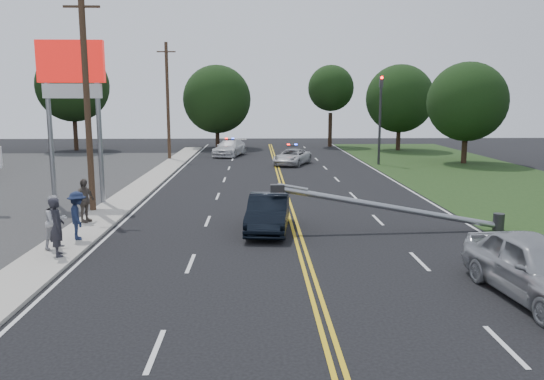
{
  "coord_description": "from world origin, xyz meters",
  "views": [
    {
      "loc": [
        -1.56,
        -12.39,
        5.17
      ],
      "look_at": [
        -0.97,
        7.99,
        1.7
      ],
      "focal_mm": 35.0,
      "sensor_mm": 36.0,
      "label": 1
    }
  ],
  "objects_px": {
    "waiting_sedan": "(538,267)",
    "bystander_a": "(57,227)",
    "pylon_sign": "(72,83)",
    "utility_pole_far": "(168,101)",
    "crashed_sedan": "(268,213)",
    "bystander_c": "(78,215)",
    "bystander_b": "(56,222)",
    "utility_pole_mid": "(87,102)",
    "emergency_a": "(292,157)",
    "emergency_b": "(230,148)",
    "fallen_streetlight": "(402,209)",
    "traffic_signal": "(380,112)",
    "bystander_d": "(84,201)"
  },
  "relations": [
    {
      "from": "waiting_sedan",
      "to": "bystander_a",
      "type": "height_order",
      "value": "bystander_a"
    },
    {
      "from": "pylon_sign",
      "to": "utility_pole_far",
      "type": "relative_size",
      "value": 0.8
    },
    {
      "from": "crashed_sedan",
      "to": "bystander_c",
      "type": "height_order",
      "value": "bystander_c"
    },
    {
      "from": "bystander_a",
      "to": "bystander_b",
      "type": "bearing_deg",
      "value": -2.15
    },
    {
      "from": "waiting_sedan",
      "to": "bystander_a",
      "type": "xyz_separation_m",
      "value": [
        -13.85,
        3.92,
        0.23
      ]
    },
    {
      "from": "utility_pole_mid",
      "to": "waiting_sedan",
      "type": "height_order",
      "value": "utility_pole_mid"
    },
    {
      "from": "utility_pole_far",
      "to": "utility_pole_mid",
      "type": "bearing_deg",
      "value": -90.0
    },
    {
      "from": "utility_pole_far",
      "to": "emergency_a",
      "type": "bearing_deg",
      "value": -20.43
    },
    {
      "from": "bystander_a",
      "to": "bystander_b",
      "type": "height_order",
      "value": "bystander_a"
    },
    {
      "from": "emergency_b",
      "to": "bystander_b",
      "type": "bearing_deg",
      "value": -83.24
    },
    {
      "from": "bystander_b",
      "to": "pylon_sign",
      "type": "bearing_deg",
      "value": 42.58
    },
    {
      "from": "fallen_streetlight",
      "to": "emergency_b",
      "type": "height_order",
      "value": "fallen_streetlight"
    },
    {
      "from": "utility_pole_mid",
      "to": "bystander_b",
      "type": "xyz_separation_m",
      "value": [
        0.73,
        -6.46,
        -4.04
      ]
    },
    {
      "from": "bystander_a",
      "to": "bystander_c",
      "type": "relative_size",
      "value": 1.09
    },
    {
      "from": "emergency_a",
      "to": "bystander_a",
      "type": "xyz_separation_m",
      "value": [
        -9.37,
        -25.49,
        0.46
      ]
    },
    {
      "from": "pylon_sign",
      "to": "traffic_signal",
      "type": "xyz_separation_m",
      "value": [
        18.8,
        16.0,
        -1.79
      ]
    },
    {
      "from": "emergency_a",
      "to": "bystander_b",
      "type": "distance_m",
      "value": 26.43
    },
    {
      "from": "crashed_sedan",
      "to": "bystander_a",
      "type": "xyz_separation_m",
      "value": [
        -6.97,
        -3.65,
        0.36
      ]
    },
    {
      "from": "waiting_sedan",
      "to": "bystander_b",
      "type": "relative_size",
      "value": 2.71
    },
    {
      "from": "traffic_signal",
      "to": "bystander_b",
      "type": "bearing_deg",
      "value": -124.44
    },
    {
      "from": "utility_pole_mid",
      "to": "emergency_b",
      "type": "bearing_deg",
      "value": 78.45
    },
    {
      "from": "traffic_signal",
      "to": "fallen_streetlight",
      "type": "relative_size",
      "value": 0.75
    },
    {
      "from": "emergency_b",
      "to": "bystander_b",
      "type": "xyz_separation_m",
      "value": [
        -4.39,
        -31.5,
        0.28
      ]
    },
    {
      "from": "traffic_signal",
      "to": "bystander_d",
      "type": "bearing_deg",
      "value": -129.77
    },
    {
      "from": "bystander_c",
      "to": "bystander_d",
      "type": "bearing_deg",
      "value": -9.43
    },
    {
      "from": "utility_pole_mid",
      "to": "bystander_b",
      "type": "bearing_deg",
      "value": -83.56
    },
    {
      "from": "pylon_sign",
      "to": "waiting_sedan",
      "type": "distance_m",
      "value": 21.63
    },
    {
      "from": "crashed_sedan",
      "to": "bystander_d",
      "type": "xyz_separation_m",
      "value": [
        -7.65,
        1.23,
        0.31
      ]
    },
    {
      "from": "utility_pole_mid",
      "to": "crashed_sedan",
      "type": "height_order",
      "value": "utility_pole_mid"
    },
    {
      "from": "crashed_sedan",
      "to": "bystander_b",
      "type": "relative_size",
      "value": 2.38
    },
    {
      "from": "fallen_streetlight",
      "to": "bystander_b",
      "type": "distance_m",
      "value": 12.9
    },
    {
      "from": "emergency_a",
      "to": "bystander_d",
      "type": "bearing_deg",
      "value": -93.05
    },
    {
      "from": "bystander_c",
      "to": "crashed_sedan",
      "type": "bearing_deg",
      "value": -100.03
    },
    {
      "from": "traffic_signal",
      "to": "crashed_sedan",
      "type": "bearing_deg",
      "value": -113.43
    },
    {
      "from": "waiting_sedan",
      "to": "bystander_c",
      "type": "distance_m",
      "value": 15.13
    },
    {
      "from": "fallen_streetlight",
      "to": "utility_pole_mid",
      "type": "distance_m",
      "value": 14.58
    },
    {
      "from": "traffic_signal",
      "to": "emergency_a",
      "type": "bearing_deg",
      "value": 179.18
    },
    {
      "from": "utility_pole_far",
      "to": "crashed_sedan",
      "type": "distance_m",
      "value": 27.33
    },
    {
      "from": "utility_pole_mid",
      "to": "emergency_b",
      "type": "distance_m",
      "value": 25.91
    },
    {
      "from": "crashed_sedan",
      "to": "utility_pole_far",
      "type": "bearing_deg",
      "value": 112.87
    },
    {
      "from": "utility_pole_far",
      "to": "crashed_sedan",
      "type": "xyz_separation_m",
      "value": [
        8.08,
        -25.74,
        -4.36
      ]
    },
    {
      "from": "waiting_sedan",
      "to": "emergency_a",
      "type": "xyz_separation_m",
      "value": [
        -4.48,
        29.41,
        -0.23
      ]
    },
    {
      "from": "utility_pole_mid",
      "to": "bystander_b",
      "type": "height_order",
      "value": "utility_pole_mid"
    },
    {
      "from": "bystander_a",
      "to": "bystander_b",
      "type": "distance_m",
      "value": 1.0
    },
    {
      "from": "emergency_b",
      "to": "bystander_d",
      "type": "height_order",
      "value": "bystander_d"
    },
    {
      "from": "waiting_sedan",
      "to": "bystander_d",
      "type": "relative_size",
      "value": 2.74
    },
    {
      "from": "pylon_sign",
      "to": "utility_pole_far",
      "type": "xyz_separation_m",
      "value": [
        1.3,
        20.0,
        -0.91
      ]
    },
    {
      "from": "crashed_sedan",
      "to": "waiting_sedan",
      "type": "relative_size",
      "value": 0.88
    },
    {
      "from": "waiting_sedan",
      "to": "emergency_a",
      "type": "relative_size",
      "value": 1.11
    },
    {
      "from": "pylon_sign",
      "to": "waiting_sedan",
      "type": "relative_size",
      "value": 1.59
    }
  ]
}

